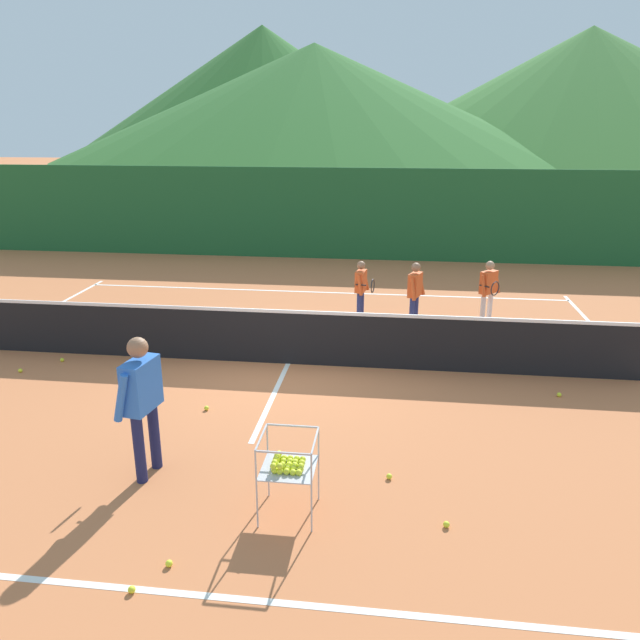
{
  "coord_description": "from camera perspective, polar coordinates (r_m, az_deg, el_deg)",
  "views": [
    {
      "loc": [
        1.76,
        -9.59,
        3.98
      ],
      "look_at": [
        0.64,
        -0.63,
        1.02
      ],
      "focal_mm": 34.04,
      "sensor_mm": 36.0,
      "label": 1
    }
  ],
  "objects": [
    {
      "name": "ground_plane",
      "position": [
        10.53,
        -3.02,
        -4.12
      ],
      "size": [
        120.0,
        120.0,
        0.0
      ],
      "primitive_type": "plane",
      "color": "#C67042"
    },
    {
      "name": "line_baseline_near",
      "position": [
        6.02,
        -12.88,
        -23.77
      ],
      "size": [
        11.72,
        0.08,
        0.01
      ],
      "primitive_type": "cube",
      "color": "white",
      "rests_on": "ground"
    },
    {
      "name": "line_baseline_far",
      "position": [
        14.9,
        0.1,
        2.63
      ],
      "size": [
        11.72,
        0.08,
        0.01
      ],
      "primitive_type": "cube",
      "color": "white",
      "rests_on": "ground"
    },
    {
      "name": "line_service_center",
      "position": [
        10.53,
        -3.02,
        -4.1
      ],
      "size": [
        0.08,
        5.55,
        0.01
      ],
      "primitive_type": "cube",
      "color": "white",
      "rests_on": "ground"
    },
    {
      "name": "tennis_net",
      "position": [
        10.35,
        -3.07,
        -1.56
      ],
      "size": [
        11.8,
        0.08,
        1.05
      ],
      "color": "#333338",
      "rests_on": "ground"
    },
    {
      "name": "instructor",
      "position": [
        7.23,
        -16.41,
        -6.71
      ],
      "size": [
        0.44,
        0.82,
        1.72
      ],
      "color": "#191E4C",
      "rests_on": "ground"
    },
    {
      "name": "student_0",
      "position": [
        12.6,
        3.91,
        3.28
      ],
      "size": [
        0.41,
        0.66,
        1.27
      ],
      "color": "navy",
      "rests_on": "ground"
    },
    {
      "name": "student_1",
      "position": [
        12.25,
        8.92,
        2.88
      ],
      "size": [
        0.38,
        0.54,
        1.35
      ],
      "color": "navy",
      "rests_on": "ground"
    },
    {
      "name": "student_2",
      "position": [
        12.81,
        15.56,
        3.05
      ],
      "size": [
        0.48,
        0.7,
        1.32
      ],
      "color": "silver",
      "rests_on": "ground"
    },
    {
      "name": "ball_cart",
      "position": [
        6.49,
        -3.11,
        -13.43
      ],
      "size": [
        0.58,
        0.58,
        0.9
      ],
      "color": "#B7B7BC",
      "rests_on": "ground"
    },
    {
      "name": "tennis_ball_0",
      "position": [
        6.3,
        -14.01,
        -21.32
      ],
      "size": [
        0.07,
        0.07,
        0.07
      ],
      "primitive_type": "sphere",
      "color": "yellow",
      "rests_on": "ground"
    },
    {
      "name": "tennis_ball_1",
      "position": [
        6.11,
        -17.28,
        -23.04
      ],
      "size": [
        0.07,
        0.07,
        0.07
      ],
      "primitive_type": "sphere",
      "color": "yellow",
      "rests_on": "ground"
    },
    {
      "name": "tennis_ball_3",
      "position": [
        9.03,
        -10.62,
        -8.14
      ],
      "size": [
        0.07,
        0.07,
        0.07
      ],
      "primitive_type": "sphere",
      "color": "yellow",
      "rests_on": "ground"
    },
    {
      "name": "tennis_ball_4",
      "position": [
        7.37,
        6.52,
        -14.4
      ],
      "size": [
        0.07,
        0.07,
        0.07
      ],
      "primitive_type": "sphere",
      "color": "yellow",
      "rests_on": "ground"
    },
    {
      "name": "tennis_ball_5",
      "position": [
        11.5,
        -23.08,
        -3.47
      ],
      "size": [
        0.07,
        0.07,
        0.07
      ],
      "primitive_type": "sphere",
      "color": "yellow",
      "rests_on": "ground"
    },
    {
      "name": "tennis_ball_6",
      "position": [
        9.97,
        21.56,
        -6.54
      ],
      "size": [
        0.07,
        0.07,
        0.07
      ],
      "primitive_type": "sphere",
      "color": "yellow",
      "rests_on": "ground"
    },
    {
      "name": "tennis_ball_7",
      "position": [
        11.31,
        -26.34,
        -4.28
      ],
      "size": [
        0.07,
        0.07,
        0.07
      ],
      "primitive_type": "sphere",
      "color": "yellow",
      "rests_on": "ground"
    },
    {
      "name": "tennis_ball_8",
      "position": [
        6.72,
        11.79,
        -18.3
      ],
      "size": [
        0.07,
        0.07,
        0.07
      ],
      "primitive_type": "sphere",
      "color": "yellow",
      "rests_on": "ground"
    },
    {
      "name": "windscreen_fence",
      "position": [
        18.44,
        1.62,
        9.93
      ],
      "size": [
        25.79,
        0.08,
        2.72
      ],
      "primitive_type": "cube",
      "color": "#1E5B2D",
      "rests_on": "ground"
    },
    {
      "name": "hill_0",
      "position": [
        70.56,
        -0.52,
        19.77
      ],
      "size": [
        55.85,
        55.85,
        12.06
      ],
      "primitive_type": "cone",
      "color": "#2D6628",
      "rests_on": "ground"
    },
    {
      "name": "hill_1",
      "position": [
        83.48,
        23.69,
        18.98
      ],
      "size": [
        56.03,
        56.03,
        14.64
      ],
      "primitive_type": "cone",
      "color": "#38702D",
      "rests_on": "ground"
    },
    {
      "name": "hill_2",
      "position": [
        78.14,
        -5.3,
        20.54
      ],
      "size": [
        45.87,
        45.87,
        14.8
      ],
      "primitive_type": "cone",
      "color": "#2D6628",
      "rests_on": "ground"
    }
  ]
}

